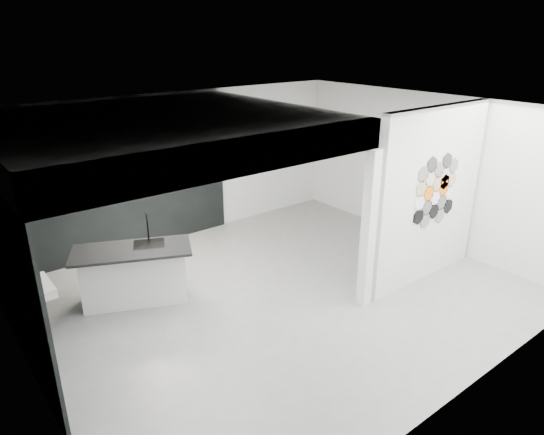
{
  "coord_description": "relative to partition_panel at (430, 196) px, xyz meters",
  "views": [
    {
      "loc": [
        -4.17,
        -5.14,
        3.82
      ],
      "look_at": [
        0.1,
        0.3,
        1.15
      ],
      "focal_mm": 32.0,
      "sensor_mm": 36.0,
      "label": 1
    }
  ],
  "objects": [
    {
      "name": "floor",
      "position": [
        -2.23,
        1.0,
        -1.4
      ],
      "size": [
        7.0,
        6.0,
        0.01
      ],
      "primitive_type": "cube",
      "color": "slate"
    },
    {
      "name": "partition_panel",
      "position": [
        0.0,
        0.0,
        0.0
      ],
      "size": [
        2.45,
        0.15,
        2.8
      ],
      "primitive_type": "cube",
      "color": "silver",
      "rests_on": "floor"
    },
    {
      "name": "bay_clad_back",
      "position": [
        -3.52,
        3.97,
        -0.22
      ],
      "size": [
        4.4,
        0.04,
        2.35
      ],
      "primitive_type": "cube",
      "color": "black",
      "rests_on": "floor"
    },
    {
      "name": "bay_clad_left",
      "position": [
        -5.7,
        2.0,
        -0.22
      ],
      "size": [
        0.04,
        4.0,
        2.35
      ],
      "primitive_type": "cube",
      "color": "black",
      "rests_on": "floor"
    },
    {
      "name": "bulkhead",
      "position": [
        -3.52,
        2.0,
        1.15
      ],
      "size": [
        4.4,
        4.0,
        0.4
      ],
      "primitive_type": "cube",
      "color": "silver",
      "rests_on": "corner_column"
    },
    {
      "name": "corner_column",
      "position": [
        -1.41,
        0.0,
        -0.22
      ],
      "size": [
        0.16,
        0.16,
        2.35
      ],
      "primitive_type": "cube",
      "color": "silver",
      "rests_on": "floor"
    },
    {
      "name": "fascia_beam",
      "position": [
        -3.52,
        0.08,
        1.15
      ],
      "size": [
        4.4,
        0.16,
        0.4
      ],
      "primitive_type": "cube",
      "color": "silver",
      "rests_on": "corner_column"
    },
    {
      "name": "wall_basin",
      "position": [
        -5.46,
        1.8,
        -0.55
      ],
      "size": [
        0.4,
        0.6,
        0.12
      ],
      "primitive_type": "cube",
      "color": "silver",
      "rests_on": "bay_clad_left"
    },
    {
      "name": "display_shelf",
      "position": [
        -3.43,
        3.87,
        -0.1
      ],
      "size": [
        3.0,
        0.15,
        0.04
      ],
      "primitive_type": "cube",
      "color": "black",
      "rests_on": "bay_clad_back"
    },
    {
      "name": "kitchen_island",
      "position": [
        -4.05,
        2.16,
        -0.94
      ],
      "size": [
        1.84,
        1.37,
        1.35
      ],
      "rotation": [
        0.0,
        0.0,
        -0.43
      ],
      "color": "silver",
      "rests_on": "floor"
    },
    {
      "name": "stockpot",
      "position": [
        -4.23,
        3.87,
        0.02
      ],
      "size": [
        0.33,
        0.33,
        0.2
      ],
      "primitive_type": "cylinder",
      "rotation": [
        0.0,
        0.0,
        -0.4
      ],
      "color": "black",
      "rests_on": "display_shelf"
    },
    {
      "name": "kettle",
      "position": [
        -2.18,
        3.87,
        0.0
      ],
      "size": [
        0.25,
        0.25,
        0.16
      ],
      "primitive_type": "ellipsoid",
      "rotation": [
        0.0,
        0.0,
        0.42
      ],
      "color": "black",
      "rests_on": "display_shelf"
    },
    {
      "name": "glass_bowl",
      "position": [
        -2.08,
        3.87,
        -0.03
      ],
      "size": [
        0.17,
        0.17,
        0.09
      ],
      "primitive_type": "cylinder",
      "rotation": [
        0.0,
        0.0,
        0.39
      ],
      "color": "gray",
      "rests_on": "display_shelf"
    },
    {
      "name": "glass_vase",
      "position": [
        -2.08,
        3.87,
        -0.0
      ],
      "size": [
        0.11,
        0.11,
        0.15
      ],
      "primitive_type": "cylinder",
      "rotation": [
        0.0,
        0.0,
        -0.04
      ],
      "color": "gray",
      "rests_on": "display_shelf"
    },
    {
      "name": "bottle_dark",
      "position": [
        -3.94,
        3.87,
        0.01
      ],
      "size": [
        0.08,
        0.08,
        0.18
      ],
      "primitive_type": "cylinder",
      "rotation": [
        0.0,
        0.0,
        -0.29
      ],
      "color": "black",
      "rests_on": "display_shelf"
    },
    {
      "name": "utensil_cup",
      "position": [
        -4.05,
        3.87,
        -0.03
      ],
      "size": [
        0.09,
        0.09,
        0.1
      ],
      "primitive_type": "cylinder",
      "rotation": [
        0.0,
        0.0,
        0.16
      ],
      "color": "black",
      "rests_on": "display_shelf"
    },
    {
      "name": "hex_tile_cluster",
      "position": [
        0.03,
        -0.09,
        0.1
      ],
      "size": [
        1.04,
        0.02,
        1.16
      ],
      "color": "black",
      "rests_on": "partition_panel"
    }
  ]
}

